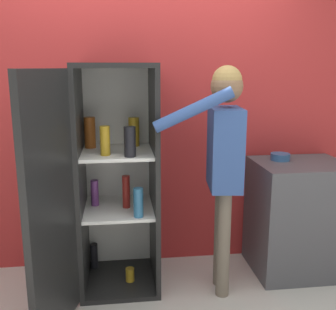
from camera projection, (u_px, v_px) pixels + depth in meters
wall_back at (139, 116)px, 3.24m from camera, size 7.00×0.06×2.55m
refrigerator at (106, 182)px, 2.87m from camera, size 0.80×1.19×1.70m
person at (224, 150)px, 2.79m from camera, size 0.66×0.51×1.68m
counter at (298, 217)px, 3.24m from camera, size 0.73×0.60×0.93m
bowl at (280, 157)px, 3.22m from camera, size 0.16×0.16×0.06m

